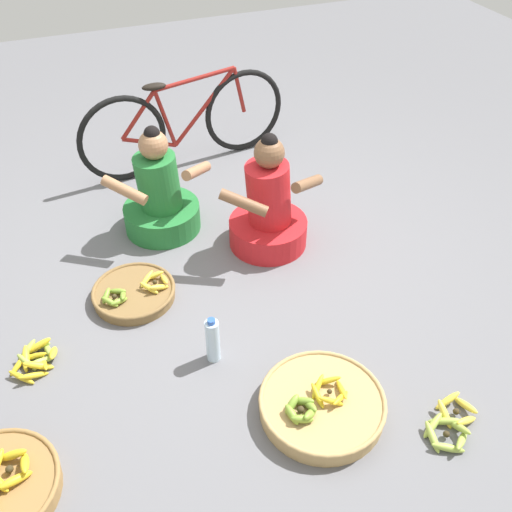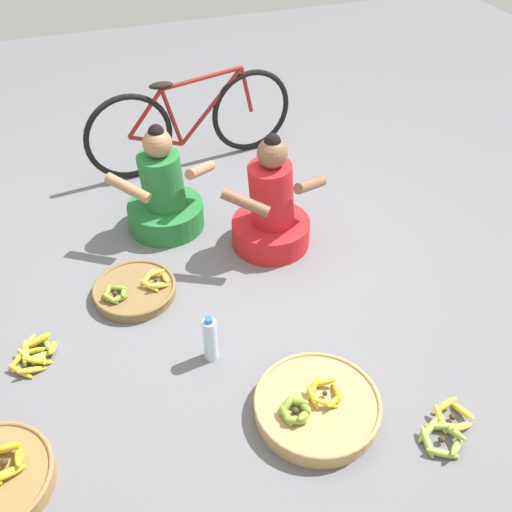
% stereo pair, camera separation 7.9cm
% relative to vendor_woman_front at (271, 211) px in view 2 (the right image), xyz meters
% --- Properties ---
extents(ground_plane, '(10.00, 10.00, 0.00)m').
position_rel_vendor_woman_front_xyz_m(ground_plane, '(-0.28, -0.30, -0.26)').
color(ground_plane, slate).
extents(vendor_woman_front, '(0.74, 0.53, 0.82)m').
position_rel_vendor_woman_front_xyz_m(vendor_woman_front, '(0.00, 0.00, 0.00)').
color(vendor_woman_front, red).
rests_on(vendor_woman_front, ground).
extents(vendor_woman_behind, '(0.75, 0.52, 0.78)m').
position_rel_vendor_woman_front_xyz_m(vendor_woman_behind, '(-0.62, 0.42, -0.02)').
color(vendor_woman_behind, '#237233').
rests_on(vendor_woman_behind, ground).
extents(bicycle_leaning, '(1.70, 0.24, 0.73)m').
position_rel_vendor_woman_front_xyz_m(bicycle_leaning, '(-0.21, 1.21, 0.10)').
color(bicycle_leaning, black).
rests_on(bicycle_leaning, ground).
extents(banana_basket_back_left, '(0.63, 0.63, 0.16)m').
position_rel_vendor_woman_front_xyz_m(banana_basket_back_left, '(-0.26, -1.35, -0.21)').
color(banana_basket_back_left, tan).
rests_on(banana_basket_back_left, ground).
extents(banana_basket_mid_left, '(0.50, 0.50, 0.13)m').
position_rel_vendor_woman_front_xyz_m(banana_basket_mid_left, '(-0.96, -0.21, -0.22)').
color(banana_basket_mid_left, brown).
rests_on(banana_basket_mid_left, ground).
extents(loose_bananas_front_left, '(0.27, 0.30, 0.10)m').
position_rel_vendor_woman_front_xyz_m(loose_bananas_front_left, '(-1.55, -0.52, -0.23)').
color(loose_bananas_front_left, '#9EB747').
rests_on(loose_bananas_front_left, ground).
extents(loose_bananas_back_right, '(0.33, 0.30, 0.10)m').
position_rel_vendor_woman_front_xyz_m(loose_bananas_back_right, '(0.28, -1.66, -0.23)').
color(loose_bananas_back_right, '#9EB747').
rests_on(loose_bananas_back_right, ground).
extents(water_bottle, '(0.08, 0.08, 0.30)m').
position_rel_vendor_woman_front_xyz_m(water_bottle, '(-0.65, -0.83, -0.12)').
color(water_bottle, silver).
rests_on(water_bottle, ground).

